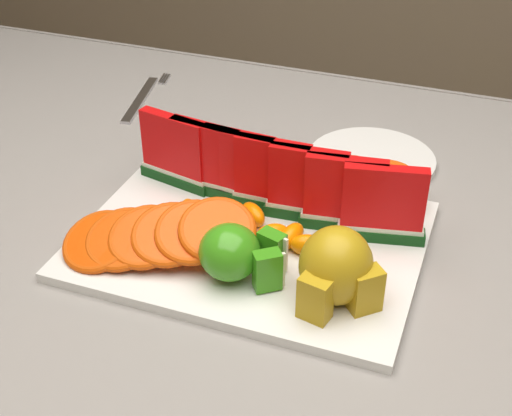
% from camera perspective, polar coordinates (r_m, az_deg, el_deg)
% --- Properties ---
extents(table, '(1.40, 0.90, 0.75)m').
position_cam_1_polar(table, '(0.93, -1.38, -7.48)').
color(table, '#452E1B').
rests_on(table, ground).
extents(tablecloth, '(1.53, 1.03, 0.20)m').
position_cam_1_polar(tablecloth, '(0.89, -1.44, -4.49)').
color(tablecloth, gray).
rests_on(tablecloth, table).
extents(platter, '(0.40, 0.30, 0.01)m').
position_cam_1_polar(platter, '(0.85, -0.38, -2.57)').
color(platter, silver).
rests_on(platter, tablecloth).
extents(apple_cluster, '(0.10, 0.08, 0.06)m').
position_cam_1_polar(apple_cluster, '(0.77, -1.57, -3.65)').
color(apple_cluster, '#2D8A1E').
rests_on(apple_cluster, platter).
extents(pear_cluster, '(0.10, 0.10, 0.09)m').
position_cam_1_polar(pear_cluster, '(0.74, 6.45, -4.88)').
color(pear_cluster, '#A57003').
rests_on(pear_cluster, platter).
extents(side_plate, '(0.23, 0.23, 0.01)m').
position_cam_1_polar(side_plate, '(1.03, 9.23, 3.84)').
color(side_plate, silver).
rests_on(side_plate, tablecloth).
extents(fork, '(0.05, 0.19, 0.00)m').
position_cam_1_polar(fork, '(1.22, -9.05, 8.73)').
color(fork, silver).
rests_on(fork, tablecloth).
extents(watermelon_row, '(0.39, 0.07, 0.10)m').
position_cam_1_polar(watermelon_row, '(0.87, 1.32, 2.45)').
color(watermelon_row, '#0A3613').
rests_on(watermelon_row, platter).
extents(orange_fan_front, '(0.24, 0.15, 0.06)m').
position_cam_1_polar(orange_fan_front, '(0.81, -7.88, -2.19)').
color(orange_fan_front, '#ED3B00').
rests_on(orange_fan_front, platter).
extents(orange_fan_back, '(0.34, 0.11, 0.05)m').
position_cam_1_polar(orange_fan_back, '(0.93, 3.35, 2.81)').
color(orange_fan_back, '#ED3B00').
rests_on(orange_fan_back, platter).
extents(tangerine_segments, '(0.20, 0.08, 0.03)m').
position_cam_1_polar(tangerine_segments, '(0.85, -1.07, -1.27)').
color(tangerine_segments, orange).
rests_on(tangerine_segments, platter).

